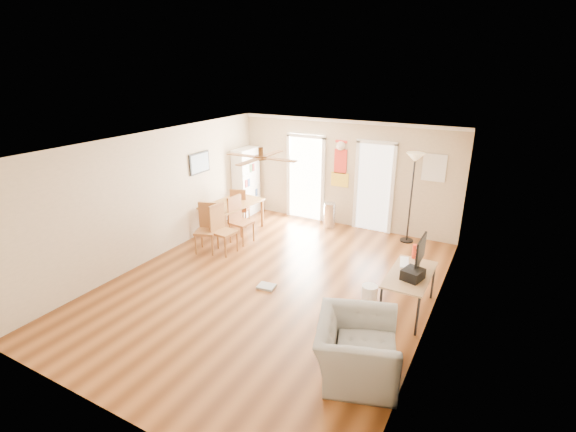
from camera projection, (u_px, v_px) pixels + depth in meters
The scene contains 30 objects.
floor at pixel (272, 284), 7.74m from camera, with size 7.00×7.00×0.00m, color brown.
ceiling at pixel (270, 144), 6.84m from camera, with size 5.50×7.00×0.00m, color silver, non-canonical shape.
wall_back at pixel (345, 174), 10.18m from camera, with size 5.50×0.04×2.60m, color beige, non-canonical shape.
wall_front at pixel (102, 321), 4.40m from camera, with size 5.50×0.04×2.60m, color beige, non-canonical shape.
wall_left at pixel (155, 196), 8.52m from camera, with size 0.04×7.00×2.60m, color beige, non-canonical shape.
wall_right at pixel (435, 250), 6.06m from camera, with size 0.04×7.00×2.60m, color beige, non-canonical shape.
crown_molding at pixel (270, 146), 6.85m from camera, with size 5.50×7.00×0.08m, color white, non-canonical shape.
kitchen_doorway at pixel (306, 179), 10.72m from camera, with size 0.90×0.10×2.10m, color white, non-canonical shape.
bathroom_doorway at pixel (374, 188), 9.91m from camera, with size 0.80×0.10×2.10m, color white, non-canonical shape.
wall_decal at pixel (340, 164), 10.13m from camera, with size 0.46×0.03×1.10m, color red.
ac_grille at pixel (434, 168), 9.09m from camera, with size 0.50×0.04×0.60m, color white.
framed_poster at pixel (199, 163), 9.53m from camera, with size 0.04×0.66×0.48m, color black.
ceiling_fan at pixel (261, 157), 6.65m from camera, with size 1.24×1.24×0.20m, color #593819, non-canonical shape.
bookshelf at pixel (246, 182), 11.04m from camera, with size 0.36×0.80×1.78m, color white, non-canonical shape.
dining_table at pixel (233, 217), 10.04m from camera, with size 0.87×1.45×0.73m, color olive, non-canonical shape.
dining_chair_right_a at pixel (242, 220), 9.40m from camera, with size 0.43×0.43×1.05m, color #AC6237, non-canonical shape.
dining_chair_right_b at pixel (224, 230), 8.87m from camera, with size 0.43×0.43×1.04m, color olive, non-canonical shape.
dining_chair_near at pixel (206, 229), 8.91m from camera, with size 0.43×0.43×1.04m, color brown, non-canonical shape.
dining_chair_far at pixel (241, 207), 10.41m from camera, with size 0.40×0.40×0.96m, color #A26434, non-canonical shape.
trash_can at pixel (330, 215), 10.33m from camera, with size 0.29×0.29×0.62m, color #BCBCBE.
torchiere_lamp at pixel (411, 199), 9.26m from camera, with size 0.38×0.38×2.04m, color black, non-canonical shape.
computer_desk at pixel (408, 292), 6.80m from camera, with size 0.64×1.28×0.69m, color tan, non-canonical shape.
imac at pixel (420, 254), 6.69m from camera, with size 0.08×0.61×0.57m, color black, non-canonical shape.
keyboard at pixel (404, 262), 7.04m from camera, with size 0.14×0.43×0.02m, color white.
printer at pixel (413, 274), 6.49m from camera, with size 0.28×0.32×0.17m, color black.
orange_bottle at pixel (415, 251), 7.17m from camera, with size 0.08×0.08×0.25m, color #F13715.
wastebasket_a at pixel (369, 294), 7.12m from camera, with size 0.27×0.27×0.31m, color white.
wastebasket_b at pixel (380, 317), 6.49m from camera, with size 0.25×0.25×0.29m, color silver.
floor_cloth at pixel (266, 287), 7.62m from camera, with size 0.31×0.24×0.04m, color #989993.
armchair at pixel (357, 349), 5.41m from camera, with size 1.17×1.02×0.76m, color gray.
Camera 1 is at (3.51, -5.86, 3.85)m, focal length 26.19 mm.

